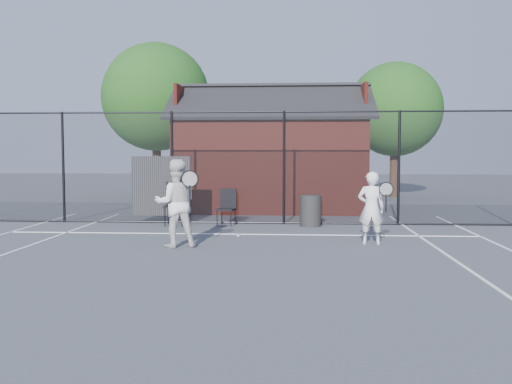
# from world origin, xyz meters

# --- Properties ---
(ground) EXTENTS (80.00, 80.00, 0.00)m
(ground) POSITION_xyz_m (0.00, 0.00, 0.00)
(ground) COLOR #42464C
(ground) RESTS_ON ground
(court_lines) EXTENTS (11.02, 18.00, 0.01)m
(court_lines) POSITION_xyz_m (0.00, -1.32, 0.01)
(court_lines) COLOR white
(court_lines) RESTS_ON ground
(fence) EXTENTS (22.04, 3.00, 3.00)m
(fence) POSITION_xyz_m (-0.30, 5.00, 1.45)
(fence) COLOR black
(fence) RESTS_ON ground
(clubhouse) EXTENTS (6.50, 4.36, 4.19)m
(clubhouse) POSITION_xyz_m (0.50, 9.00, 1.61)
(clubhouse) COLOR maroon
(clubhouse) RESTS_ON ground
(tree_left) EXTENTS (4.48, 4.48, 6.44)m
(tree_left) POSITION_xyz_m (-4.50, 13.50, 4.19)
(tree_left) COLOR #341F14
(tree_left) RESTS_ON ground
(tree_right) EXTENTS (3.97, 3.97, 5.70)m
(tree_right) POSITION_xyz_m (5.50, 14.50, 3.71)
(tree_right) COLOR #341F14
(tree_right) RESTS_ON ground
(player_front) EXTENTS (0.69, 0.52, 1.51)m
(player_front) POSITION_xyz_m (2.87, 1.77, 0.76)
(player_front) COLOR white
(player_front) RESTS_ON ground
(player_back) EXTENTS (1.03, 0.87, 1.77)m
(player_back) POSITION_xyz_m (-1.10, 1.18, 0.89)
(player_back) COLOR white
(player_back) RESTS_ON ground
(chair_left) EXTENTS (0.55, 0.57, 1.11)m
(chair_left) POSITION_xyz_m (-1.83, 4.51, 0.55)
(chair_left) COLOR black
(chair_left) RESTS_ON ground
(chair_right) EXTENTS (0.53, 0.54, 0.93)m
(chair_right) POSITION_xyz_m (-0.50, 4.60, 0.47)
(chair_right) COLOR black
(chair_right) RESTS_ON ground
(waste_bin) EXTENTS (0.62, 0.62, 0.80)m
(waste_bin) POSITION_xyz_m (1.69, 4.60, 0.40)
(waste_bin) COLOR #242424
(waste_bin) RESTS_ON ground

